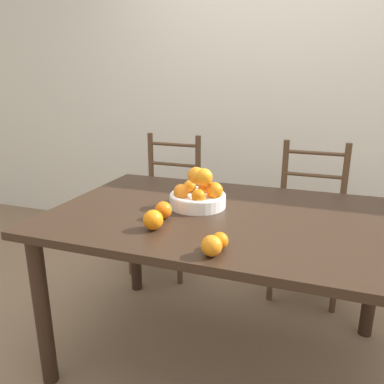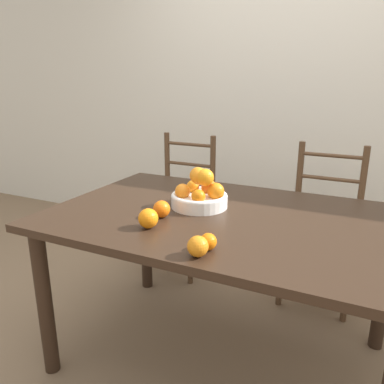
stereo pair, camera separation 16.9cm
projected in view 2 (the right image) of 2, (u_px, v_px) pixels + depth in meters
The scene contains 10 objects.
ground_plane at pixel (221, 357), 1.90m from camera, with size 12.00×12.00×0.00m, color #7F664C.
wall_back at pixel (298, 87), 2.88m from camera, with size 8.00×0.06×2.60m.
dining_table at pixel (224, 234), 1.71m from camera, with size 1.57×1.02×0.77m.
fruit_bowl at pixel (200, 194), 1.77m from camera, with size 0.27×0.27×0.19m.
orange_loose_0 at pixel (198, 246), 1.27m from camera, with size 0.07×0.07×0.07m.
orange_loose_1 at pixel (208, 242), 1.33m from camera, with size 0.06×0.06×0.06m.
orange_loose_2 at pixel (148, 218), 1.52m from camera, with size 0.08×0.08×0.08m.
orange_loose_3 at pixel (162, 209), 1.64m from camera, with size 0.08×0.08×0.08m.
chair_left at pixel (181, 207), 2.74m from camera, with size 0.43×0.41×0.98m.
chair_right at pixel (322, 229), 2.33m from camera, with size 0.43×0.41×0.98m.
Camera 2 is at (0.55, -1.49, 1.35)m, focal length 35.00 mm.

